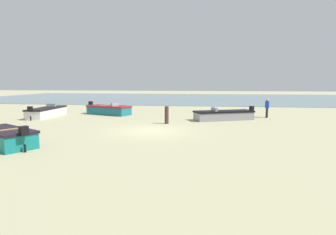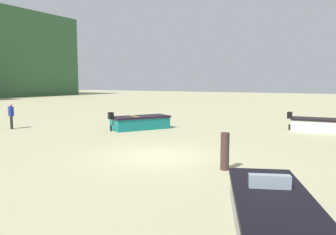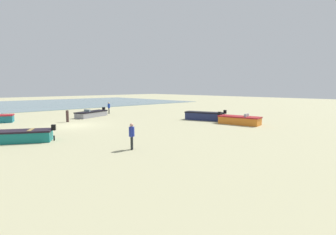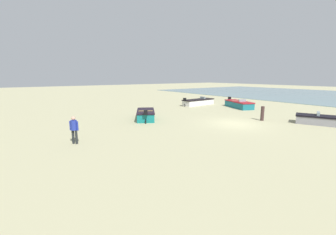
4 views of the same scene
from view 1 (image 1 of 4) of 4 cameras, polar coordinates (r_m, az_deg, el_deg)
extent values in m
plane|color=tan|center=(17.04, -3.54, -2.77)|extent=(160.00, 160.00, 0.00)
cube|color=gray|center=(52.63, 4.29, 4.07)|extent=(80.00, 36.00, 0.06)
cube|color=#147373|center=(15.00, -30.72, -3.81)|extent=(3.77, 3.01, 0.70)
cube|color=black|center=(14.94, -30.82, -2.26)|extent=(3.89, 3.13, 0.12)
cube|color=black|center=(13.14, -27.78, -2.45)|extent=(0.40, 0.42, 0.40)
cylinder|color=black|center=(13.28, -27.58, -5.71)|extent=(0.14, 0.14, 0.35)
cube|color=olive|center=(14.53, -30.20, -2.26)|extent=(0.82, 1.19, 0.08)
cube|color=#1A6A7A|center=(26.14, -12.20, 1.39)|extent=(4.44, 2.92, 0.72)
cube|color=maroon|center=(26.10, -12.22, 2.30)|extent=(4.56, 3.03, 0.12)
cube|color=black|center=(27.63, -15.77, 2.84)|extent=(0.38, 0.40, 0.40)
cylinder|color=black|center=(27.70, -15.71, 1.23)|extent=(0.13, 0.13, 0.36)
cube|color=#8C9EA8|center=(25.60, -11.00, 2.69)|extent=(0.52, 0.92, 0.28)
cube|color=#946A4E|center=(26.44, -13.07, 2.45)|extent=(0.69, 1.28, 0.08)
cube|color=gray|center=(22.29, 11.48, 0.29)|extent=(4.81, 3.10, 0.62)
cube|color=black|center=(22.25, 11.50, 1.23)|extent=(4.93, 3.21, 0.12)
cube|color=black|center=(23.44, 16.98, 1.81)|extent=(0.38, 0.40, 0.40)
cylinder|color=black|center=(23.51, 16.92, 0.09)|extent=(0.13, 0.13, 0.31)
cube|color=#8C9EA8|center=(21.89, 9.62, 1.70)|extent=(0.51, 0.86, 0.28)
cube|color=white|center=(26.25, -23.83, 0.92)|extent=(1.71, 4.84, 0.68)
cube|color=black|center=(26.22, -23.87, 1.79)|extent=(1.80, 4.95, 0.12)
cube|color=black|center=(23.98, -26.73, 1.60)|extent=(0.34, 0.30, 0.40)
cylinder|color=black|center=(24.05, -26.63, -0.18)|extent=(0.11, 0.11, 0.34)
cube|color=#8C9EA8|center=(26.94, -23.07, 2.38)|extent=(0.84, 0.26, 0.28)
cylinder|color=#402C2B|center=(19.84, -0.28, 0.52)|extent=(0.29, 0.29, 1.27)
cylinder|color=black|center=(24.85, 19.91, 0.94)|extent=(0.19, 0.19, 0.82)
cylinder|color=black|center=(24.66, 19.78, 0.90)|extent=(0.19, 0.19, 0.82)
cylinder|color=#1936A3|center=(24.69, 19.92, 2.53)|extent=(0.46, 0.46, 0.58)
cylinder|color=#1936A3|center=(24.90, 20.06, 2.47)|extent=(0.12, 0.12, 0.54)
cylinder|color=#1936A3|center=(24.48, 19.76, 2.41)|extent=(0.12, 0.12, 0.54)
sphere|color=tan|center=(24.66, 19.96, 3.46)|extent=(0.30, 0.30, 0.22)
camera|label=2|loc=(24.50, 25.92, 6.50)|focal=35.23mm
camera|label=3|loc=(16.87, -112.19, 0.14)|focal=28.11mm
camera|label=4|loc=(8.12, 86.83, 6.96)|focal=23.58mm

